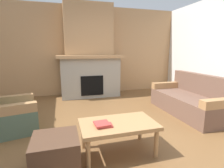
# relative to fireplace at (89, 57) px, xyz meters

# --- Properties ---
(ground) EXTENTS (9.00, 9.00, 0.00)m
(ground) POSITION_rel_fireplace_xyz_m (0.00, -2.62, -1.16)
(ground) COLOR brown
(wall_back_wood_panel) EXTENTS (6.00, 0.12, 2.70)m
(wall_back_wood_panel) POSITION_rel_fireplace_xyz_m (0.00, 0.38, 0.19)
(wall_back_wood_panel) COLOR tan
(wall_back_wood_panel) RESTS_ON ground
(fireplace) EXTENTS (1.90, 0.82, 2.70)m
(fireplace) POSITION_rel_fireplace_xyz_m (0.00, 0.00, 0.00)
(fireplace) COLOR gray
(fireplace) RESTS_ON ground
(couch) EXTENTS (0.85, 1.80, 0.85)m
(couch) POSITION_rel_fireplace_xyz_m (1.88, -2.16, -0.88)
(couch) COLOR brown
(couch) RESTS_ON ground
(armchair) EXTENTS (0.91, 0.91, 0.85)m
(armchair) POSITION_rel_fireplace_xyz_m (-1.72, -2.05, -0.87)
(armchair) COLOR #4C604C
(armchair) RESTS_ON ground
(coffee_table) EXTENTS (1.00, 0.60, 0.43)m
(coffee_table) POSITION_rel_fireplace_xyz_m (-0.14, -3.17, -0.79)
(coffee_table) COLOR #A87A4C
(coffee_table) RESTS_ON ground
(ottoman) EXTENTS (0.52, 0.52, 0.40)m
(ottoman) POSITION_rel_fireplace_xyz_m (-0.93, -3.29, -0.96)
(ottoman) COLOR #4C3323
(ottoman) RESTS_ON ground
(book_stack_near_edge) EXTENTS (0.23, 0.21, 0.04)m
(book_stack_near_edge) POSITION_rel_fireplace_xyz_m (-0.35, -3.21, -0.71)
(book_stack_near_edge) COLOR #B23833
(book_stack_near_edge) RESTS_ON coffee_table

